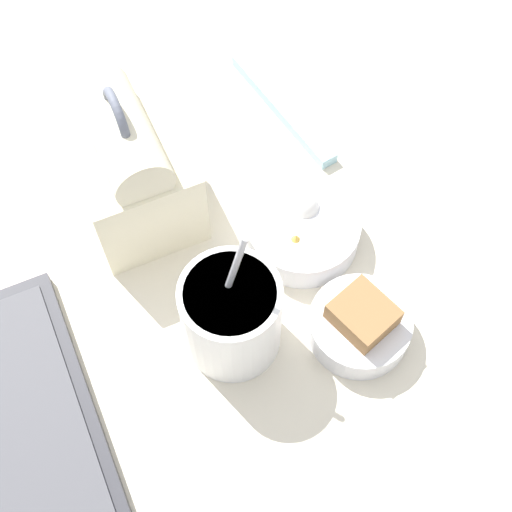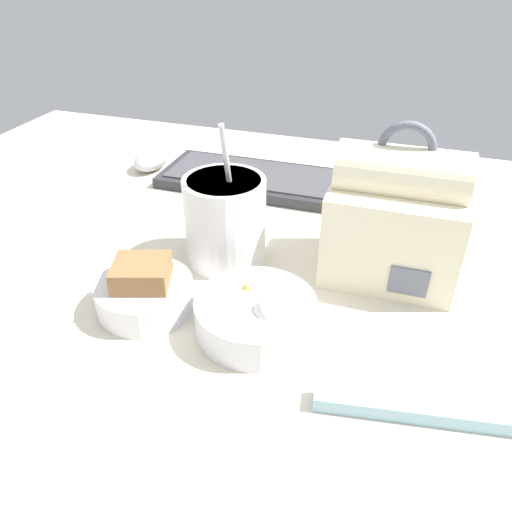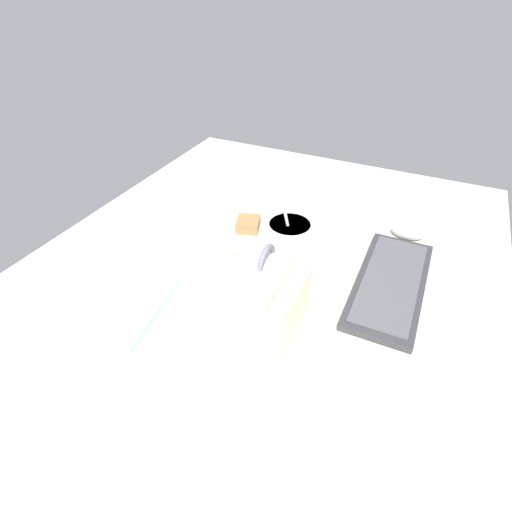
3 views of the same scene
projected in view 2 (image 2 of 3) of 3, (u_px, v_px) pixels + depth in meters
The scene contains 8 objects.
desk_surface at pixel (246, 292), 63.95cm from camera, with size 140.00×110.00×2.00cm.
keyboard at pixel (263, 180), 87.94cm from camera, with size 35.95×14.49×2.10cm.
lunch_bag at pixel (395, 219), 61.80cm from camera, with size 16.16×12.87×20.26cm.
soup_cup at pixel (225, 219), 65.47cm from camera, with size 10.73×10.73×19.63cm.
bento_bowl_sandwich at pixel (144, 292), 58.42cm from camera, with size 11.42×11.42×6.42cm.
bento_bowl_snacks at pixel (256, 314), 55.26cm from camera, with size 13.53×13.53×5.75cm.
computer_mouse at pixel (151, 159), 93.78cm from camera, with size 5.51×8.57×3.57cm.
chopstick_case at pixel (432, 411), 45.84cm from camera, with size 21.95×5.71×1.60cm.
Camera 2 is at (17.14, -48.07, 39.83)cm, focal length 35.00 mm.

